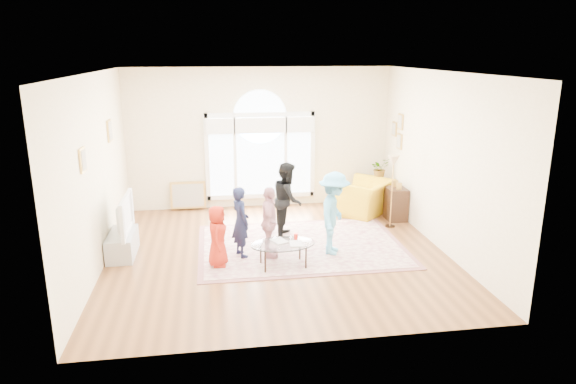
{
  "coord_description": "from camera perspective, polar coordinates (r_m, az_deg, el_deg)",
  "views": [
    {
      "loc": [
        -1.11,
        -8.61,
        3.54
      ],
      "look_at": [
        0.24,
        0.3,
        1.05
      ],
      "focal_mm": 32.0,
      "sensor_mm": 36.0,
      "label": 1
    }
  ],
  "objects": [
    {
      "name": "child_navy",
      "position": [
        9.02,
        -5.29,
        -3.32
      ],
      "size": [
        0.44,
        0.54,
        1.26
      ],
      "primitive_type": "imported",
      "rotation": [
        0.0,
        0.0,
        1.92
      ],
      "color": "#161B39",
      "rests_on": "area_rug"
    },
    {
      "name": "side_cabinet",
      "position": [
        11.3,
        11.9,
        -1.3
      ],
      "size": [
        0.4,
        0.5,
        0.7
      ],
      "primitive_type": "cube",
      "color": "black",
      "rests_on": "ground"
    },
    {
      "name": "child_black",
      "position": [
        9.97,
        -0.05,
        -0.82
      ],
      "size": [
        0.66,
        0.79,
        1.46
      ],
      "primitive_type": "imported",
      "rotation": [
        0.0,
        0.0,
        1.41
      ],
      "color": "black",
      "rests_on": "area_rug"
    },
    {
      "name": "ground",
      "position": [
        9.37,
        -1.17,
        -6.77
      ],
      "size": [
        6.0,
        6.0,
        0.0
      ],
      "primitive_type": "plane",
      "color": "brown",
      "rests_on": "ground"
    },
    {
      "name": "leaning_picture",
      "position": [
        12.05,
        -10.95,
        -1.94
      ],
      "size": [
        0.8,
        0.14,
        0.62
      ],
      "primitive_type": "cube",
      "rotation": [
        -0.14,
        0.0,
        0.0
      ],
      "color": "tan",
      "rests_on": "ground"
    },
    {
      "name": "television",
      "position": [
        9.47,
        -18.15,
        -2.46
      ],
      "size": [
        0.18,
        1.17,
        0.67
      ],
      "color": "black",
      "rests_on": "tv_console"
    },
    {
      "name": "area_rug",
      "position": [
        9.69,
        1.45,
        -5.95
      ],
      "size": [
        3.6,
        2.6,
        0.02
      ],
      "primitive_type": "cube",
      "color": "beige",
      "rests_on": "ground"
    },
    {
      "name": "coffee_table",
      "position": [
        8.65,
        -0.55,
        -5.85
      ],
      "size": [
        1.15,
        0.79,
        0.54
      ],
      "rotation": [
        0.0,
        0.0,
        0.09
      ],
      "color": "silver",
      "rests_on": "ground"
    },
    {
      "name": "room_shell",
      "position": [
        11.66,
        -2.99,
        5.67
      ],
      "size": [
        6.0,
        6.0,
        6.0
      ],
      "color": "beige",
      "rests_on": "ground"
    },
    {
      "name": "floor_lamp",
      "position": [
        10.59,
        11.61,
        2.8
      ],
      "size": [
        0.31,
        0.31,
        1.51
      ],
      "color": "black",
      "rests_on": "ground"
    },
    {
      "name": "rug_border",
      "position": [
        9.69,
        1.45,
        -5.98
      ],
      "size": [
        3.8,
        2.8,
        0.01
      ],
      "primitive_type": "cube",
      "color": "#855250",
      "rests_on": "ground"
    },
    {
      "name": "child_blue",
      "position": [
        9.11,
        5.12,
        -2.37
      ],
      "size": [
        0.89,
        1.1,
        1.49
      ],
      "primitive_type": "imported",
      "rotation": [
        0.0,
        0.0,
        1.16
      ],
      "color": "#58B4E2",
      "rests_on": "area_rug"
    },
    {
      "name": "tv_console",
      "position": [
        9.65,
        -17.92,
        -5.55
      ],
      "size": [
        0.45,
        1.0,
        0.42
      ],
      "primitive_type": "cube",
      "color": "#9B9FA3",
      "rests_on": "ground"
    },
    {
      "name": "potted_plant",
      "position": [
        11.98,
        10.17,
        2.61
      ],
      "size": [
        0.52,
        0.49,
        0.46
      ],
      "primitive_type": "imported",
      "rotation": [
        0.0,
        0.0,
        0.37
      ],
      "color": "#33722D",
      "rests_on": "plant_pedestal"
    },
    {
      "name": "child_red",
      "position": [
        8.7,
        -7.84,
        -4.86
      ],
      "size": [
        0.4,
        0.56,
        1.05
      ],
      "primitive_type": "imported",
      "rotation": [
        0.0,
        0.0,
        1.43
      ],
      "color": "#B02312",
      "rests_on": "area_rug"
    },
    {
      "name": "armchair",
      "position": [
        11.57,
        8.42,
        -0.59
      ],
      "size": [
        1.55,
        1.55,
        0.76
      ],
      "primitive_type": "imported",
      "rotation": [
        0.0,
        0.0,
        3.95
      ],
      "color": "gold",
      "rests_on": "ground"
    },
    {
      "name": "child_pink",
      "position": [
        8.96,
        -2.09,
        -3.39
      ],
      "size": [
        0.42,
        0.78,
        1.27
      ],
      "primitive_type": "imported",
      "rotation": [
        0.0,
        0.0,
        1.41
      ],
      "color": "pink",
      "rests_on": "area_rug"
    },
    {
      "name": "plant_pedestal",
      "position": [
        12.12,
        10.04,
        -0.07
      ],
      "size": [
        0.2,
        0.2,
        0.7
      ],
      "primitive_type": "cylinder",
      "color": "white",
      "rests_on": "ground"
    }
  ]
}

